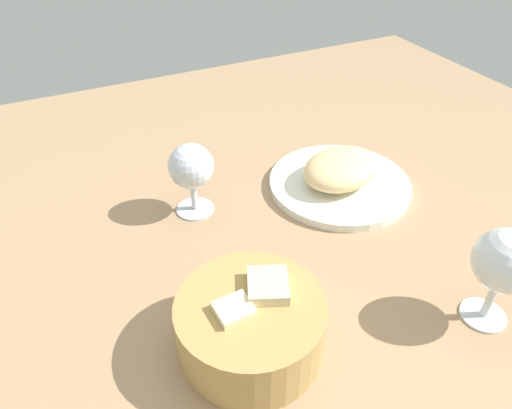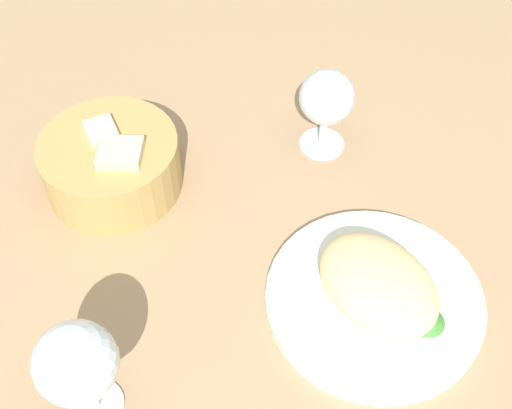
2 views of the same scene
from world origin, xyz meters
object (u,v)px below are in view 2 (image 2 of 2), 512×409
Objects in this scene: plate at (374,299)px; bread_basket at (112,164)px; wine_glass_near at (326,100)px; wine_glass_far at (77,365)px.

plate is 1.41× the size of bread_basket.
plate is 2.02× the size of wine_glass_near.
wine_glass_far reaches higher than bread_basket.
plate is 26.19cm from wine_glass_near.
bread_basket is 28.13cm from wine_glass_near.
wine_glass_near reaches higher than plate.
wine_glass_far reaches higher than wine_glass_near.
bread_basket is 1.43× the size of wine_glass_near.
wine_glass_near is at bearing -11.43° from plate.
plate is 32.69cm from wine_glass_far.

